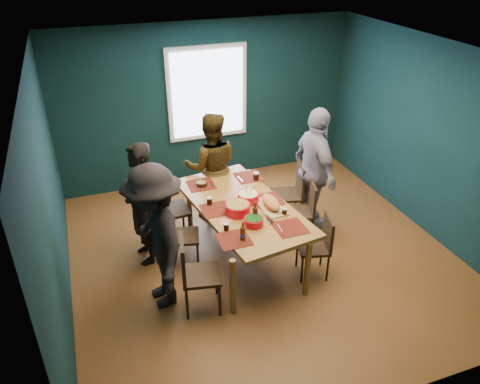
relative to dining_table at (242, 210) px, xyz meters
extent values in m
cube|color=brown|center=(0.26, -0.07, -0.74)|extent=(5.00, 5.00, 0.01)
cube|color=white|center=(0.26, -0.07, 1.96)|extent=(5.00, 5.00, 0.01)
cube|color=#0F2E33|center=(-2.24, -0.07, 0.61)|extent=(0.01, 5.00, 2.70)
cube|color=#0F2E33|center=(2.76, -0.07, 0.61)|extent=(0.01, 5.00, 2.70)
cube|color=#0F2E33|center=(0.26, 2.43, 0.61)|extent=(5.00, 0.01, 2.70)
cube|color=#0F2E33|center=(0.26, -2.57, 0.61)|extent=(5.00, 0.01, 2.70)
cube|color=silver|center=(0.26, 2.40, 0.81)|extent=(1.35, 0.06, 1.55)
cube|color=olive|center=(0.00, 0.00, 0.05)|extent=(1.38, 2.27, 0.05)
cylinder|color=olive|center=(-0.47, -0.98, -0.36)|extent=(0.07, 0.07, 0.76)
cylinder|color=olive|center=(0.47, -0.98, -0.36)|extent=(0.07, 0.07, 0.76)
cylinder|color=olive|center=(-0.47, 0.98, -0.36)|extent=(0.07, 0.07, 0.76)
cylinder|color=olive|center=(0.47, 0.98, -0.36)|extent=(0.07, 0.07, 0.76)
cube|color=black|center=(-0.77, 0.73, -0.27)|extent=(0.45, 0.45, 0.04)
cube|color=black|center=(-0.97, 0.73, 0.00)|extent=(0.05, 0.44, 0.48)
cylinder|color=black|center=(-0.96, 0.54, -0.51)|extent=(0.03, 0.03, 0.45)
cylinder|color=black|center=(-0.58, 0.55, -0.51)|extent=(0.03, 0.03, 0.45)
cylinder|color=black|center=(-0.96, 0.92, -0.51)|extent=(0.03, 0.03, 0.45)
cylinder|color=black|center=(-0.59, 0.92, -0.51)|extent=(0.03, 0.03, 0.45)
cube|color=black|center=(-0.76, 0.12, -0.32)|extent=(0.48, 0.48, 0.04)
cube|color=black|center=(-0.93, 0.17, -0.08)|extent=(0.13, 0.39, 0.43)
cylinder|color=black|center=(-0.97, 0.00, -0.54)|extent=(0.03, 0.03, 0.40)
cylinder|color=black|center=(-0.64, -0.08, -0.54)|extent=(0.03, 0.03, 0.40)
cylinder|color=black|center=(-0.88, 0.33, -0.54)|extent=(0.03, 0.03, 0.40)
cylinder|color=black|center=(-0.56, 0.25, -0.54)|extent=(0.03, 0.03, 0.40)
cube|color=black|center=(-0.77, -0.77, -0.27)|extent=(0.51, 0.51, 0.04)
cube|color=black|center=(-0.96, -0.73, -0.02)|extent=(0.13, 0.43, 0.47)
cylinder|color=black|center=(-0.99, -0.91, -0.51)|extent=(0.03, 0.03, 0.44)
cylinder|color=black|center=(-0.63, -0.98, -0.51)|extent=(0.03, 0.03, 0.44)
cylinder|color=black|center=(-0.92, -0.55, -0.51)|extent=(0.03, 0.03, 0.44)
cylinder|color=black|center=(-0.55, -0.62, -0.51)|extent=(0.03, 0.03, 0.44)
cube|color=black|center=(0.93, 0.60, -0.28)|extent=(0.52, 0.52, 0.04)
cube|color=black|center=(1.11, 0.55, -0.02)|extent=(0.15, 0.43, 0.47)
cylinder|color=black|center=(0.70, 0.47, -0.52)|extent=(0.03, 0.03, 0.44)
cylinder|color=black|center=(1.06, 0.37, -0.52)|extent=(0.03, 0.03, 0.44)
cylinder|color=black|center=(0.79, 0.82, -0.52)|extent=(0.03, 0.03, 0.44)
cylinder|color=black|center=(1.15, 0.73, -0.52)|extent=(0.03, 0.03, 0.44)
cube|color=black|center=(0.90, 0.15, -0.31)|extent=(0.49, 0.49, 0.04)
cube|color=black|center=(1.08, 0.10, -0.08)|extent=(0.15, 0.39, 0.43)
cylinder|color=black|center=(0.69, 0.03, -0.53)|extent=(0.03, 0.03, 0.41)
cylinder|color=black|center=(1.02, -0.06, -0.53)|extent=(0.03, 0.03, 0.41)
cylinder|color=black|center=(0.79, 0.36, -0.53)|extent=(0.03, 0.03, 0.41)
cylinder|color=black|center=(1.12, 0.26, -0.53)|extent=(0.03, 0.03, 0.41)
cube|color=black|center=(0.72, -0.66, -0.33)|extent=(0.47, 0.47, 0.04)
cube|color=black|center=(0.88, -0.70, -0.10)|extent=(0.13, 0.38, 0.42)
cylinder|color=black|center=(0.52, -0.77, -0.54)|extent=(0.03, 0.03, 0.39)
cylinder|color=black|center=(0.83, -0.85, -0.54)|extent=(0.03, 0.03, 0.39)
cylinder|color=black|center=(0.60, -0.46, -0.54)|extent=(0.03, 0.03, 0.39)
cylinder|color=black|center=(0.92, -0.54, -0.54)|extent=(0.03, 0.03, 0.39)
imported|color=black|center=(-1.22, 0.41, 0.10)|extent=(0.44, 0.63, 1.67)
imported|color=black|center=(-0.07, 1.14, 0.10)|extent=(0.94, 0.81, 1.67)
imported|color=white|center=(1.25, 0.39, 0.18)|extent=(0.46, 1.08, 1.83)
imported|color=black|center=(-1.20, -0.49, 0.16)|extent=(0.75, 1.20, 1.79)
cylinder|color=red|center=(-0.12, -0.17, 0.14)|extent=(0.32, 0.32, 0.13)
cylinder|color=#4D8F34|center=(-0.12, -0.17, 0.20)|extent=(0.28, 0.28, 0.02)
cylinder|color=red|center=(0.11, 0.06, 0.13)|extent=(0.28, 0.28, 0.11)
cylinder|color=beige|center=(0.11, 0.06, 0.18)|extent=(0.25, 0.25, 0.02)
cylinder|color=tan|center=(0.15, 0.06, 0.23)|extent=(0.08, 0.15, 0.22)
cylinder|color=tan|center=(0.08, 0.06, 0.23)|extent=(0.07, 0.16, 0.22)
cylinder|color=red|center=(-0.03, -0.49, 0.12)|extent=(0.23, 0.23, 0.10)
cylinder|color=#1B4F13|center=(-0.03, -0.49, 0.17)|extent=(0.20, 0.20, 0.02)
cube|color=tan|center=(0.32, -0.19, 0.09)|extent=(0.28, 0.52, 0.02)
ellipsoid|color=#BD7D43|center=(0.32, -0.19, 0.16)|extent=(0.21, 0.41, 0.12)
cube|color=silver|center=(0.20, -0.40, 0.11)|extent=(0.09, 0.20, 0.00)
cylinder|color=black|center=(0.17, -0.51, 0.11)|extent=(0.06, 0.11, 0.02)
sphere|color=#1D5112|center=(0.32, -0.30, 0.16)|extent=(0.04, 0.04, 0.04)
sphere|color=#1D5112|center=(0.32, -0.19, 0.16)|extent=(0.04, 0.04, 0.04)
sphere|color=#1D5112|center=(0.32, -0.08, 0.16)|extent=(0.04, 0.04, 0.04)
cylinder|color=black|center=(-0.35, 0.67, 0.11)|extent=(0.15, 0.15, 0.06)
cylinder|color=#4D8F34|center=(-0.35, 0.67, 0.13)|extent=(0.12, 0.12, 0.01)
cylinder|color=#4D1D0D|center=(-0.26, -0.73, 0.16)|extent=(0.06, 0.06, 0.17)
cylinder|color=#4D1D0D|center=(-0.26, -0.73, 0.28)|extent=(0.03, 0.03, 0.07)
cylinder|color=#1740A7|center=(-0.26, -0.73, 0.13)|extent=(0.07, 0.07, 0.04)
cylinder|color=#4D1D0D|center=(0.03, -0.39, 0.17)|extent=(0.06, 0.06, 0.18)
cylinder|color=#4D1D0D|center=(0.03, -0.39, 0.29)|extent=(0.03, 0.03, 0.07)
cylinder|color=black|center=(-0.37, -0.48, 0.12)|extent=(0.07, 0.07, 0.09)
cylinder|color=silver|center=(-0.37, -0.48, 0.16)|extent=(0.07, 0.07, 0.01)
cylinder|color=black|center=(0.41, -0.41, 0.12)|extent=(0.07, 0.07, 0.09)
cylinder|color=silver|center=(0.41, -0.41, 0.17)|extent=(0.07, 0.07, 0.01)
cylinder|color=black|center=(0.42, 0.58, 0.13)|extent=(0.08, 0.08, 0.11)
cylinder|color=silver|center=(0.42, 0.58, 0.18)|extent=(0.08, 0.08, 0.02)
cylinder|color=black|center=(-0.39, 0.15, 0.13)|extent=(0.07, 0.07, 0.10)
cylinder|color=silver|center=(-0.39, 0.15, 0.17)|extent=(0.07, 0.07, 0.02)
cube|color=#E97062|center=(0.34, 0.10, 0.08)|extent=(0.18, 0.18, 0.00)
cube|color=#E97062|center=(-0.32, -0.31, 0.08)|extent=(0.18, 0.18, 0.00)
cube|color=#E97062|center=(0.30, -0.76, 0.08)|extent=(0.21, 0.21, 0.00)
camera|label=1|loc=(-1.78, -4.84, 3.17)|focal=35.00mm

